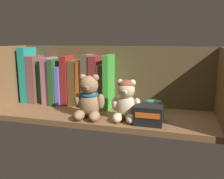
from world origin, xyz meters
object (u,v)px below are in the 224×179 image
at_px(book_10, 97,81).
at_px(teddy_bear_larger, 89,99).
at_px(teddy_bear_smaller, 126,101).
at_px(book_1, 39,78).
at_px(book_8, 83,82).
at_px(book_12, 111,81).
at_px(pillar_candle, 153,109).
at_px(book_7, 76,82).
at_px(small_product_box, 149,114).
at_px(book_3, 53,80).
at_px(book_6, 69,80).
at_px(book_0, 31,74).
at_px(book_4, 59,81).
at_px(book_5, 64,84).
at_px(book_2, 46,81).
at_px(book_9, 90,80).
at_px(book_11, 105,85).

relative_size(book_10, teddy_bear_larger, 1.35).
distance_m(book_10, teddy_bear_smaller, 0.22).
bearing_deg(teddy_bear_larger, book_1, 151.53).
distance_m(book_8, teddy_bear_smaller, 0.26).
distance_m(book_12, pillar_candle, 0.22).
distance_m(book_7, small_product_box, 0.37).
bearing_deg(small_product_box, book_3, 158.90).
relative_size(book_6, small_product_box, 2.25).
distance_m(book_0, book_4, 0.14).
xyz_separation_m(book_1, teddy_bear_larger, (0.30, -0.16, -0.04)).
relative_size(book_0, book_5, 1.47).
xyz_separation_m(book_8, teddy_bear_smaller, (0.22, -0.15, -0.03)).
relative_size(book_2, book_5, 1.13).
bearing_deg(book_1, book_3, 0.00).
bearing_deg(book_9, pillar_candle, -20.20).
xyz_separation_m(teddy_bear_smaller, pillar_candle, (0.09, 0.05, -0.04)).
xyz_separation_m(book_3, teddy_bear_smaller, (0.36, -0.15, -0.03)).
distance_m(book_7, pillar_candle, 0.35).
height_order(book_1, pillar_candle, book_1).
height_order(book_5, book_10, book_10).
relative_size(book_1, book_5, 1.25).
xyz_separation_m(book_3, book_9, (0.17, 0.00, 0.01)).
bearing_deg(small_product_box, book_7, 152.65).
height_order(book_4, teddy_bear_larger, book_4).
distance_m(book_4, book_10, 0.17).
distance_m(book_4, small_product_box, 0.45).
xyz_separation_m(book_1, book_11, (0.30, 0.00, -0.01)).
height_order(book_7, book_10, book_10).
relative_size(book_5, book_11, 0.92).
distance_m(book_0, pillar_candle, 0.57).
bearing_deg(teddy_bear_larger, book_8, 118.53).
bearing_deg(book_8, book_10, 0.00).
xyz_separation_m(book_1, small_product_box, (0.51, -0.17, -0.07)).
bearing_deg(book_0, book_8, 0.00).
bearing_deg(book_12, small_product_box, -43.70).
distance_m(book_10, small_product_box, 0.30).
height_order(book_11, pillar_candle, book_11).
bearing_deg(teddy_bear_larger, book_4, 140.97).
relative_size(book_5, book_9, 0.76).
bearing_deg(book_7, book_1, 180.00).
distance_m(book_10, teddy_bear_larger, 0.17).
height_order(book_5, book_8, book_8).
xyz_separation_m(book_6, teddy_bear_larger, (0.15, -0.16, -0.04)).
distance_m(teddy_bear_larger, small_product_box, 0.21).
bearing_deg(book_5, teddy_bear_smaller, -26.31).
height_order(book_8, pillar_candle, book_8).
bearing_deg(book_3, book_1, 180.00).
height_order(book_10, teddy_bear_larger, book_10).
distance_m(book_3, teddy_bear_larger, 0.28).
distance_m(book_0, small_product_box, 0.57).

